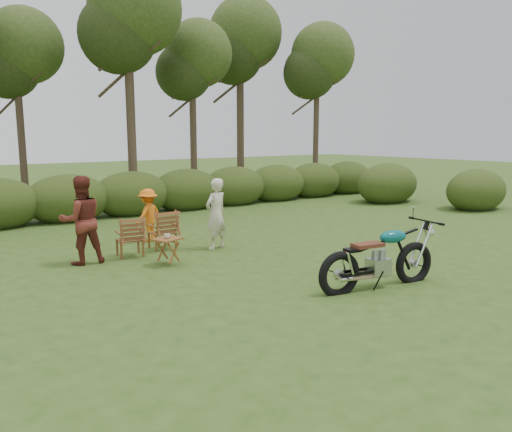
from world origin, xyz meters
TOP-DOWN VIEW (x-y plane):
  - ground at (0.00, 0.00)m, footprint 80.00×80.00m
  - tree_line at (0.50, 9.74)m, footprint 22.52×11.62m
  - motorcycle at (0.24, -0.88)m, footprint 2.34×1.23m
  - lawn_chair_right at (-1.41, 3.90)m, footprint 0.62×0.62m
  - lawn_chair_left at (-2.27, 3.68)m, footprint 0.66×0.66m
  - side_table at (-1.95, 2.54)m, footprint 0.63×0.57m
  - cup at (-1.97, 2.52)m, footprint 0.12×0.12m
  - adult_a at (-0.43, 3.18)m, footprint 0.66×0.52m
  - adult_b at (-3.27, 3.65)m, footprint 0.88×0.70m
  - child at (-1.33, 4.80)m, footprint 0.95×0.78m

SIDE VIEW (x-z plane):
  - ground at x=0.00m, z-range 0.00..0.00m
  - motorcycle at x=0.24m, z-range -0.64..0.64m
  - lawn_chair_right at x=-1.41m, z-range -0.44..0.44m
  - lawn_chair_left at x=-2.27m, z-range -0.42..0.42m
  - adult_a at x=-0.43m, z-range -0.80..0.80m
  - adult_b at x=-3.27m, z-range -0.88..0.88m
  - child at x=-1.33m, z-range -0.64..0.64m
  - side_table at x=-1.95m, z-range 0.00..0.54m
  - cup at x=-1.97m, z-range 0.54..0.64m
  - tree_line at x=0.50m, z-range -0.26..7.88m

